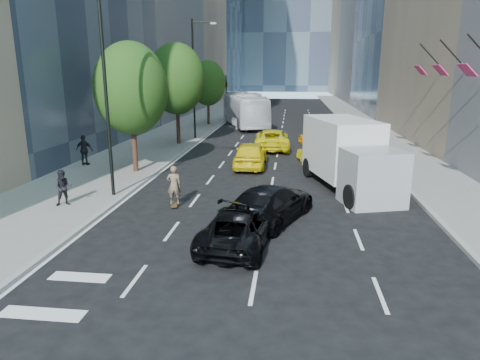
# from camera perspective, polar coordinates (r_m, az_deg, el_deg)

# --- Properties ---
(ground) EXTENTS (160.00, 160.00, 0.00)m
(ground) POSITION_cam_1_polar(r_m,az_deg,el_deg) (16.24, -0.49, -7.20)
(ground) COLOR black
(ground) RESTS_ON ground
(sidewalk_left) EXTENTS (6.00, 120.00, 0.15)m
(sidewalk_left) POSITION_cam_1_polar(r_m,az_deg,el_deg) (46.66, -6.86, 7.04)
(sidewalk_left) COLOR slate
(sidewalk_left) RESTS_ON ground
(sidewalk_right) EXTENTS (4.00, 120.00, 0.15)m
(sidewalk_right) POSITION_cam_1_polar(r_m,az_deg,el_deg) (46.08, 16.93, 6.43)
(sidewalk_right) COLOR slate
(sidewalk_right) RESTS_ON ground
(lamp_near) EXTENTS (2.13, 0.22, 10.00)m
(lamp_near) POSITION_cam_1_polar(r_m,az_deg,el_deg) (20.69, -17.17, 13.32)
(lamp_near) COLOR black
(lamp_near) RESTS_ON sidewalk_left
(lamp_far) EXTENTS (2.13, 0.22, 10.00)m
(lamp_far) POSITION_cam_1_polar(r_m,az_deg,el_deg) (37.89, -5.96, 14.09)
(lamp_far) COLOR black
(lamp_far) RESTS_ON sidewalk_left
(tree_near) EXTENTS (4.20, 4.20, 7.46)m
(tree_near) POSITION_cam_1_polar(r_m,az_deg,el_deg) (25.67, -14.34, 11.72)
(tree_near) COLOR black
(tree_near) RESTS_ON sidewalk_left
(tree_mid) EXTENTS (4.50, 4.50, 7.99)m
(tree_mid) POSITION_cam_1_polar(r_m,az_deg,el_deg) (35.19, -8.46, 13.18)
(tree_mid) COLOR black
(tree_mid) RESTS_ON sidewalk_left
(tree_far) EXTENTS (3.90, 3.90, 6.92)m
(tree_far) POSITION_cam_1_polar(r_m,az_deg,el_deg) (47.88, -4.31, 12.75)
(tree_far) COLOR black
(tree_far) RESTS_ON sidewalk_left
(traffic_signal) EXTENTS (2.48, 0.53, 5.20)m
(traffic_signal) POSITION_cam_1_polar(r_m,az_deg,el_deg) (55.63, -1.87, 12.61)
(traffic_signal) COLOR black
(traffic_signal) RESTS_ON sidewalk_left
(facade_flags) EXTENTS (1.85, 13.30, 2.05)m
(facade_flags) POSITION_cam_1_polar(r_m,az_deg,el_deg) (26.46, 26.81, 13.36)
(facade_flags) COLOR black
(facade_flags) RESTS_ON ground
(skateboarder) EXTENTS (0.71, 0.54, 1.77)m
(skateboarder) POSITION_cam_1_polar(r_m,az_deg,el_deg) (19.38, -8.79, -1.02)
(skateboarder) COLOR brown
(skateboarder) RESTS_ON ground
(black_sedan_lincoln) EXTENTS (2.67, 4.93, 1.31)m
(black_sedan_lincoln) POSITION_cam_1_polar(r_m,az_deg,el_deg) (15.06, -0.16, -6.31)
(black_sedan_lincoln) COLOR black
(black_sedan_lincoln) RESTS_ON ground
(black_sedan_mercedes) EXTENTS (3.97, 5.67, 1.53)m
(black_sedan_mercedes) POSITION_cam_1_polar(r_m,az_deg,el_deg) (17.38, 4.10, -3.10)
(black_sedan_mercedes) COLOR black
(black_sedan_mercedes) RESTS_ON ground
(taxi_a) EXTENTS (2.03, 4.87, 1.65)m
(taxi_a) POSITION_cam_1_polar(r_m,az_deg,el_deg) (27.09, 1.40, 3.43)
(taxi_a) COLOR yellow
(taxi_a) RESTS_ON ground
(taxi_b) EXTENTS (2.85, 4.13, 1.29)m
(taxi_b) POSITION_cam_1_polar(r_m,az_deg,el_deg) (28.24, 10.43, 3.28)
(taxi_b) COLOR #D5C00B
(taxi_b) RESTS_ON ground
(taxi_c) EXTENTS (2.87, 5.75, 1.56)m
(taxi_c) POSITION_cam_1_polar(r_m,az_deg,el_deg) (33.42, 4.28, 5.42)
(taxi_c) COLOR yellow
(taxi_c) RESTS_ON ground
(taxi_d) EXTENTS (3.59, 5.34, 1.44)m
(taxi_d) POSITION_cam_1_polar(r_m,az_deg,el_deg) (34.96, 10.49, 5.52)
(taxi_d) COLOR #FFAD0D
(taxi_d) RESTS_ON ground
(city_bus) EXTENTS (6.49, 13.21, 3.59)m
(city_bus) POSITION_cam_1_polar(r_m,az_deg,el_deg) (47.83, 0.62, 9.39)
(city_bus) COLOR silver
(city_bus) RESTS_ON ground
(box_truck) EXTENTS (4.61, 7.80, 3.52)m
(box_truck) POSITION_cam_1_polar(r_m,az_deg,el_deg) (22.60, 14.27, 3.28)
(box_truck) COLOR silver
(box_truck) RESTS_ON ground
(pedestrian_a) EXTENTS (0.98, 0.91, 1.61)m
(pedestrian_a) POSITION_cam_1_polar(r_m,az_deg,el_deg) (20.42, -22.47, -0.95)
(pedestrian_a) COLOR black
(pedestrian_a) RESTS_ON sidewalk_left
(pedestrian_b) EXTENTS (1.16, 0.55, 1.92)m
(pedestrian_b) POSITION_cam_1_polar(r_m,az_deg,el_deg) (28.73, -20.03, 3.78)
(pedestrian_b) COLOR black
(pedestrian_b) RESTS_ON sidewalk_left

